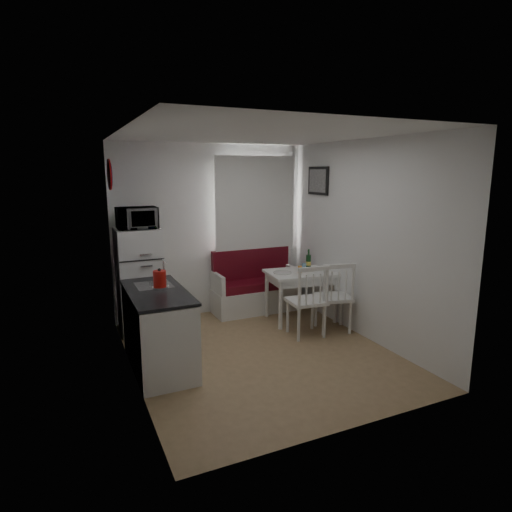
{
  "coord_description": "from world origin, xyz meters",
  "views": [
    {
      "loc": [
        -2.1,
        -4.45,
        2.2
      ],
      "look_at": [
        0.17,
        0.5,
        1.11
      ],
      "focal_mm": 30.0,
      "sensor_mm": 36.0,
      "label": 1
    }
  ],
  "objects": [
    {
      "name": "floor",
      "position": [
        0.0,
        0.0,
        0.0
      ],
      "size": [
        3.0,
        3.5,
        0.02
      ],
      "primitive_type": "cube",
      "color": "#997B51",
      "rests_on": "ground"
    },
    {
      "name": "ceiling",
      "position": [
        0.0,
        0.0,
        2.6
      ],
      "size": [
        3.0,
        3.5,
        0.02
      ],
      "primitive_type": "cube",
      "color": "white",
      "rests_on": "wall_back"
    },
    {
      "name": "wall_back",
      "position": [
        0.0,
        1.75,
        1.3
      ],
      "size": [
        3.0,
        0.02,
        2.6
      ],
      "primitive_type": "cube",
      "color": "white",
      "rests_on": "floor"
    },
    {
      "name": "wall_front",
      "position": [
        0.0,
        -1.75,
        1.3
      ],
      "size": [
        3.0,
        0.02,
        2.6
      ],
      "primitive_type": "cube",
      "color": "white",
      "rests_on": "floor"
    },
    {
      "name": "wall_left",
      "position": [
        -1.5,
        0.0,
        1.3
      ],
      "size": [
        0.02,
        3.5,
        2.6
      ],
      "primitive_type": "cube",
      "color": "white",
      "rests_on": "floor"
    },
    {
      "name": "wall_right",
      "position": [
        1.5,
        0.0,
        1.3
      ],
      "size": [
        0.02,
        3.5,
        2.6
      ],
      "primitive_type": "cube",
      "color": "white",
      "rests_on": "floor"
    },
    {
      "name": "window",
      "position": [
        0.7,
        1.72,
        1.62
      ],
      "size": [
        1.22,
        0.06,
        1.47
      ],
      "primitive_type": "cube",
      "color": "white",
      "rests_on": "wall_back"
    },
    {
      "name": "curtain",
      "position": [
        0.7,
        1.65,
        1.68
      ],
      "size": [
        1.35,
        0.02,
        1.5
      ],
      "primitive_type": "cube",
      "color": "white",
      "rests_on": "wall_back"
    },
    {
      "name": "kitchen_counter",
      "position": [
        -1.2,
        0.16,
        0.46
      ],
      "size": [
        0.62,
        1.32,
        1.16
      ],
      "color": "white",
      "rests_on": "floor"
    },
    {
      "name": "wall_sign",
      "position": [
        -1.47,
        1.45,
        2.15
      ],
      "size": [
        0.03,
        0.4,
        0.4
      ],
      "primitive_type": "cylinder",
      "rotation": [
        0.0,
        1.57,
        0.0
      ],
      "color": "navy",
      "rests_on": "wall_left"
    },
    {
      "name": "picture_frame",
      "position": [
        1.48,
        1.1,
        2.05
      ],
      "size": [
        0.04,
        0.52,
        0.42
      ],
      "primitive_type": "cube",
      "color": "black",
      "rests_on": "wall_right"
    },
    {
      "name": "bench",
      "position": [
        0.62,
        1.51,
        0.32
      ],
      "size": [
        1.37,
        0.53,
        0.98
      ],
      "color": "white",
      "rests_on": "floor"
    },
    {
      "name": "dining_table",
      "position": [
        1.06,
        0.85,
        0.65
      ],
      "size": [
        1.05,
        0.79,
        0.74
      ],
      "rotation": [
        0.0,
        0.0,
        -0.11
      ],
      "color": "white",
      "rests_on": "floor"
    },
    {
      "name": "chair_left",
      "position": [
        0.81,
        0.18,
        0.61
      ],
      "size": [
        0.5,
        0.48,
        0.53
      ],
      "rotation": [
        0.0,
        0.0,
        -0.09
      ],
      "color": "white",
      "rests_on": "floor"
    },
    {
      "name": "chair_right",
      "position": [
        1.25,
        0.18,
        0.61
      ],
      "size": [
        0.57,
        0.56,
        0.53
      ],
      "rotation": [
        0.0,
        0.0,
        -0.27
      ],
      "color": "white",
      "rests_on": "floor"
    },
    {
      "name": "fridge",
      "position": [
        -1.18,
        1.4,
        0.72
      ],
      "size": [
        0.58,
        0.58,
        1.44
      ],
      "primitive_type": "cube",
      "color": "white",
      "rests_on": "floor"
    },
    {
      "name": "microwave",
      "position": [
        -1.18,
        1.35,
        1.58
      ],
      "size": [
        0.52,
        0.35,
        0.29
      ],
      "primitive_type": "imported",
      "color": "white",
      "rests_on": "fridge"
    },
    {
      "name": "kettle",
      "position": [
        -1.15,
        0.19,
        1.01
      ],
      "size": [
        0.17,
        0.17,
        0.23
      ],
      "primitive_type": "cylinder",
      "color": "red",
      "rests_on": "kitchen_counter"
    },
    {
      "name": "wine_bottle",
      "position": [
        1.25,
        0.95,
        0.89
      ],
      "size": [
        0.08,
        0.08,
        0.31
      ],
      "primitive_type": null,
      "color": "#143F1B",
      "rests_on": "dining_table"
    },
    {
      "name": "drinking_glass_orange",
      "position": [
        1.01,
        0.8,
        0.79
      ],
      "size": [
        0.06,
        0.06,
        0.1
      ],
      "primitive_type": "cylinder",
      "color": "orange",
      "rests_on": "dining_table"
    },
    {
      "name": "drinking_glass_blue",
      "position": [
        1.14,
        0.9,
        0.79
      ],
      "size": [
        0.06,
        0.06,
        0.11
      ],
      "primitive_type": "cylinder",
      "color": "#73A5C4",
      "rests_on": "dining_table"
    },
    {
      "name": "plate",
      "position": [
        0.76,
        0.87,
        0.75
      ],
      "size": [
        0.26,
        0.26,
        0.02
      ],
      "primitive_type": "cylinder",
      "color": "white",
      "rests_on": "dining_table"
    }
  ]
}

